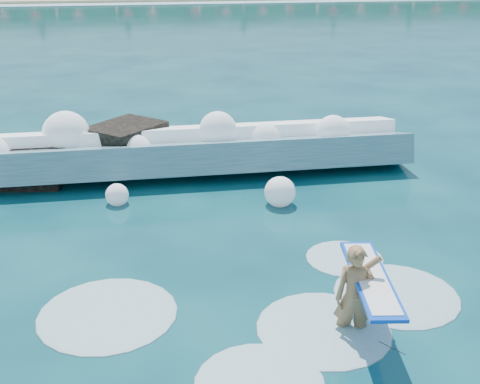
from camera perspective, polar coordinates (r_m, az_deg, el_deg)
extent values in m
plane|color=#072E3F|center=(11.81, -5.64, -9.49)|extent=(200.00, 200.00, 0.00)
cube|color=silver|center=(77.31, -9.60, 17.22)|extent=(140.00, 5.00, 0.08)
cube|color=#337081|center=(17.87, -12.07, 2.88)|extent=(17.51, 2.67, 1.46)
cube|color=white|center=(18.50, -12.11, 4.97)|extent=(17.51, 1.23, 0.68)
cube|color=black|center=(17.94, -19.30, 1.94)|extent=(2.06, 1.71, 1.04)
cube|color=black|center=(18.75, -10.67, 4.15)|extent=(2.64, 2.67, 1.46)
imported|color=#986E46|center=(10.61, 10.82, -9.81)|extent=(0.78, 0.60, 1.90)
cube|color=blue|center=(10.57, 12.29, -7.98)|extent=(0.98, 2.66, 0.07)
cube|color=white|center=(10.57, 12.30, -7.90)|extent=(0.84, 2.43, 0.07)
cylinder|color=black|center=(9.85, 14.18, -14.13)|extent=(0.01, 0.91, 0.43)
sphere|color=white|center=(18.50, -16.16, 5.26)|extent=(1.39, 1.39, 1.39)
sphere|color=white|center=(17.85, -9.85, 3.94)|extent=(0.92, 0.92, 0.92)
sphere|color=white|center=(17.98, -2.12, 5.89)|extent=(1.12, 1.12, 1.12)
sphere|color=white|center=(18.37, 2.39, 5.15)|extent=(0.92, 0.92, 0.92)
sphere|color=white|center=(18.40, 8.82, 5.66)|extent=(1.01, 1.01, 1.01)
sphere|color=white|center=(15.89, -11.58, -0.28)|extent=(0.60, 0.60, 0.60)
sphere|color=white|center=(15.51, 3.81, 0.00)|extent=(0.81, 0.81, 0.81)
ellipsoid|color=silver|center=(10.87, 7.93, -12.70)|extent=(2.38, 2.38, 0.12)
ellipsoid|color=silver|center=(9.63, 1.87, -17.72)|extent=(2.04, 2.04, 0.10)
ellipsoid|color=silver|center=(12.08, 14.60, -9.40)|extent=(2.41, 2.41, 0.12)
ellipsoid|color=silver|center=(11.40, -12.43, -11.22)|extent=(2.56, 2.56, 0.13)
ellipsoid|color=silver|center=(13.16, 9.88, -6.19)|extent=(1.67, 1.67, 0.08)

